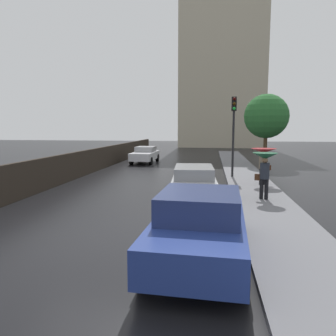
# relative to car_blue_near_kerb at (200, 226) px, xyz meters

# --- Properties ---
(ground) EXTENTS (120.00, 120.00, 0.00)m
(ground) POSITION_rel_car_blue_near_kerb_xyz_m (-2.96, 0.55, -0.76)
(ground) COLOR black
(sidewalk_strip) EXTENTS (2.20, 60.00, 0.14)m
(sidewalk_strip) POSITION_rel_car_blue_near_kerb_xyz_m (2.14, 0.55, -0.69)
(sidewalk_strip) COLOR slate
(sidewalk_strip) RESTS_ON ground
(car_blue_near_kerb) EXTENTS (2.08, 4.40, 1.51)m
(car_blue_near_kerb) POSITION_rel_car_blue_near_kerb_xyz_m (0.00, 0.00, 0.00)
(car_blue_near_kerb) COLOR navy
(car_blue_near_kerb) RESTS_ON ground
(car_white_mid_road) EXTENTS (1.78, 4.08, 1.30)m
(car_white_mid_road) POSITION_rel_car_blue_near_kerb_xyz_m (-5.04, 18.35, -0.08)
(car_white_mid_road) COLOR silver
(car_white_mid_road) RESTS_ON ground
(car_silver_far_ahead) EXTENTS (1.95, 4.33, 1.33)m
(car_silver_far_ahead) POSITION_rel_car_blue_near_kerb_xyz_m (-0.43, 5.62, -0.05)
(car_silver_far_ahead) COLOR #B2B5BA
(car_silver_far_ahead) RESTS_ON ground
(pedestrian_with_umbrella_near) EXTENTS (0.92, 0.92, 1.75)m
(pedestrian_with_umbrella_near) POSITION_rel_car_blue_near_kerb_xyz_m (2.20, 5.58, 0.75)
(pedestrian_with_umbrella_near) COLOR black
(pedestrian_with_umbrella_near) RESTS_ON sidewalk_strip
(pedestrian_with_umbrella_far) EXTENTS (1.17, 1.17, 1.71)m
(pedestrian_with_umbrella_far) POSITION_rel_car_blue_near_kerb_xyz_m (2.64, 8.76, 0.77)
(pedestrian_with_umbrella_far) COLOR black
(pedestrian_with_umbrella_far) RESTS_ON sidewalk_strip
(traffic_light) EXTENTS (0.26, 0.39, 4.31)m
(traffic_light) POSITION_rel_car_blue_near_kerb_xyz_m (1.38, 11.03, 2.37)
(traffic_light) COLOR black
(traffic_light) RESTS_ON sidewalk_strip
(street_tree_near) EXTENTS (3.17, 3.17, 5.22)m
(street_tree_near) POSITION_rel_car_blue_near_kerb_xyz_m (4.10, 17.36, 2.86)
(street_tree_near) COLOR #4C3823
(street_tree_near) RESTS_ON ground
(distant_tower) EXTENTS (12.19, 9.82, 27.90)m
(distant_tower) POSITION_rel_car_blue_near_kerb_xyz_m (1.59, 43.01, 13.19)
(distant_tower) COLOR #B2A88E
(distant_tower) RESTS_ON ground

